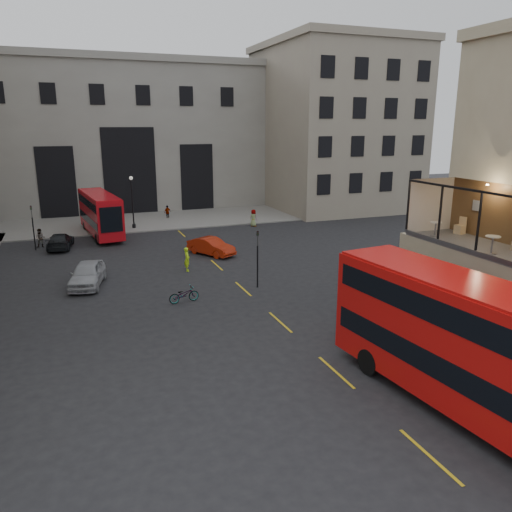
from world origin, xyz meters
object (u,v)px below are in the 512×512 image
object	(u,v)px
car_a	(87,274)
pedestrian_d	(253,218)
traffic_light_far	(33,222)
bus_far	(100,212)
street_lamp_b	(133,206)
pedestrian_b	(113,225)
cafe_table_far	(436,227)
cafe_chair_d	(460,229)
pedestrian_c	(168,212)
car_b	(211,246)
cafe_table_mid	(493,242)
traffic_light_near	(258,251)
bus_near	(474,343)
bicycle	(184,295)
car_c	(60,241)
pedestrian_a	(40,238)
cyclist	(187,259)

from	to	relation	value
car_a	pedestrian_d	size ratio (longest dim) A/B	2.66
traffic_light_far	bus_far	xyz separation A→B (m)	(5.69, 3.98, -0.16)
street_lamp_b	pedestrian_b	xyz separation A→B (m)	(-2.10, -1.11, -1.59)
cafe_table_far	cafe_chair_d	bearing A→B (deg)	-0.39
pedestrian_c	cafe_table_far	bearing A→B (deg)	77.47
street_lamp_b	car_a	bearing A→B (deg)	-106.81
car_b	pedestrian_b	size ratio (longest dim) A/B	2.65
cafe_table_mid	pedestrian_d	bearing A→B (deg)	89.91
cafe_chair_d	street_lamp_b	bearing A→B (deg)	114.13
pedestrian_c	car_a	bearing A→B (deg)	41.21
cafe_chair_d	traffic_light_near	bearing A→B (deg)	136.06
traffic_light_far	car_b	size ratio (longest dim) A/B	0.89
traffic_light_near	pedestrian_b	xyz separation A→B (m)	(-7.10, 20.89, -1.62)
bus_near	bicycle	bearing A→B (deg)	114.72
pedestrian_d	traffic_light_far	bearing A→B (deg)	63.86
car_c	cafe_chair_d	world-z (taller)	cafe_chair_d
bus_far	car_b	world-z (taller)	bus_far
cafe_table_mid	cafe_table_far	size ratio (longest dim) A/B	1.08
pedestrian_a	pedestrian_c	world-z (taller)	pedestrian_a
street_lamp_b	car_b	world-z (taller)	street_lamp_b
cafe_table_mid	traffic_light_far	bearing A→B (deg)	126.43
traffic_light_far	street_lamp_b	distance (m)	10.82
cyclist	bus_far	bearing A→B (deg)	25.88
car_c	bus_near	bearing A→B (deg)	121.54
traffic_light_near	cafe_table_mid	size ratio (longest dim) A/B	4.58
traffic_light_near	car_c	xyz separation A→B (m)	(-12.00, 15.86, -1.77)
traffic_light_far	pedestrian_c	size ratio (longest dim) A/B	2.44
car_b	pedestrian_a	distance (m)	15.15
street_lamp_b	cafe_chair_d	size ratio (longest dim) A/B	5.83
bus_near	pedestrian_b	bearing A→B (deg)	103.61
pedestrian_d	cafe_table_far	distance (m)	27.47
cafe_table_far	pedestrian_b	bearing A→B (deg)	115.68
street_lamp_b	bus_near	size ratio (longest dim) A/B	0.42
traffic_light_near	bus_near	bearing A→B (deg)	-83.27
traffic_light_far	pedestrian_b	world-z (taller)	traffic_light_far
bus_far	traffic_light_far	bearing A→B (deg)	-145.03
bus_near	pedestrian_b	distance (m)	38.44
cafe_table_mid	pedestrian_c	bearing A→B (deg)	101.10
pedestrian_b	cafe_table_far	bearing A→B (deg)	-120.47
pedestrian_c	car_c	bearing A→B (deg)	17.40
traffic_light_far	pedestrian_d	bearing A→B (deg)	7.99
car_c	cyclist	xyz separation A→B (m)	(8.59, -10.53, 0.22)
traffic_light_near	cafe_table_mid	xyz separation A→B (m)	(6.79, -12.16, 2.72)
cafe_table_mid	cafe_table_far	world-z (taller)	cafe_table_mid
pedestrian_d	cafe_table_far	xyz separation A→B (m)	(0.07, -27.15, 4.22)
street_lamp_b	cafe_table_mid	distance (m)	36.24
bus_far	traffic_light_near	bearing A→B (deg)	-67.41
car_c	cafe_table_mid	xyz separation A→B (m)	(18.79, -28.02, 4.50)
traffic_light_far	car_b	world-z (taller)	traffic_light_far
car_b	cyclist	world-z (taller)	cyclist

